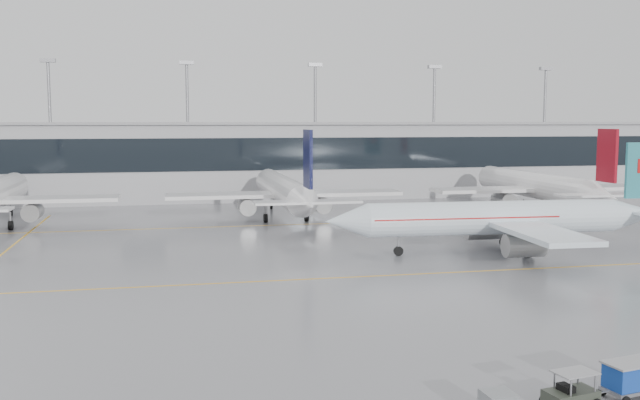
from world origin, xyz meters
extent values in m
plane|color=gray|center=(0.00, 0.00, 0.00)|extent=(320.00, 320.00, 0.00)
cube|color=gold|center=(0.00, 0.00, 0.01)|extent=(120.00, 0.25, 0.01)
cube|color=gold|center=(0.00, 30.00, 0.01)|extent=(120.00, 0.25, 0.01)
cube|color=#9C9CA0|center=(0.00, 62.00, 6.00)|extent=(180.00, 15.00, 12.00)
cube|color=black|center=(0.00, 54.45, 7.50)|extent=(180.00, 0.20, 5.00)
cube|color=gray|center=(0.00, 62.00, 12.20)|extent=(182.00, 16.00, 0.40)
cylinder|color=gray|center=(-33.00, 68.00, 11.00)|extent=(0.50, 0.50, 22.00)
cube|color=gray|center=(-33.00, 68.00, 22.30)|extent=(2.40, 1.00, 0.60)
cylinder|color=gray|center=(-11.00, 68.00, 11.00)|extent=(0.50, 0.50, 22.00)
cube|color=gray|center=(-11.00, 68.00, 22.30)|extent=(2.40, 1.00, 0.60)
cylinder|color=gray|center=(11.00, 68.00, 11.00)|extent=(0.50, 0.50, 22.00)
cube|color=gray|center=(11.00, 68.00, 22.30)|extent=(2.40, 1.00, 0.60)
cylinder|color=gray|center=(33.00, 68.00, 11.00)|extent=(0.50, 0.50, 22.00)
cube|color=gray|center=(33.00, 68.00, 22.30)|extent=(2.40, 1.00, 0.60)
cylinder|color=gray|center=(55.00, 68.00, 11.00)|extent=(0.50, 0.50, 22.00)
cube|color=gray|center=(55.00, 68.00, 22.30)|extent=(2.40, 1.00, 0.60)
cylinder|color=silver|center=(15.96, 7.57, 3.41)|extent=(24.68, 4.36, 3.22)
cone|color=silver|center=(1.69, 8.24, 3.41)|extent=(4.15, 3.40, 3.22)
cone|color=silver|center=(31.02, 6.87, 3.41)|extent=(5.74, 3.48, 3.22)
cube|color=silver|center=(17.45, 7.50, 3.01)|extent=(6.23, 26.80, 0.45)
cube|color=silver|center=(31.22, 6.86, 3.71)|extent=(3.27, 10.35, 0.25)
cylinder|color=gray|center=(16.73, 2.73, 1.51)|extent=(3.69, 2.27, 2.10)
cylinder|color=gray|center=(17.18, 12.32, 1.51)|extent=(3.69, 2.27, 2.10)
cylinder|color=gray|center=(6.69, 8.00, 1.12)|extent=(0.20, 0.20, 1.35)
cylinder|color=black|center=(6.69, 8.00, 0.45)|extent=(0.91, 0.34, 0.90)
cylinder|color=gray|center=(18.33, 4.86, 1.22)|extent=(0.24, 0.24, 1.35)
cylinder|color=black|center=(18.33, 4.86, 0.55)|extent=(1.12, 0.50, 1.10)
cylinder|color=gray|center=(18.57, 10.05, 1.22)|extent=(0.24, 0.24, 1.35)
cylinder|color=black|center=(18.57, 10.05, 0.55)|extent=(1.12, 0.50, 1.10)
cube|color=#B70F0F|center=(12.96, 7.71, 3.61)|extent=(18.13, 4.09, 0.12)
cone|color=white|center=(-35.00, 50.68, 3.80)|extent=(3.59, 4.00, 3.59)
cylinder|color=gray|center=(-30.20, 34.00, 1.90)|extent=(2.10, 3.60, 2.10)
cylinder|color=gray|center=(-35.00, 45.68, 1.23)|extent=(0.20, 0.20, 1.56)
cylinder|color=black|center=(-35.00, 45.68, 0.45)|extent=(0.30, 0.90, 0.90)
cylinder|color=gray|center=(-32.40, 32.50, 1.33)|extent=(0.24, 0.24, 1.56)
cylinder|color=black|center=(-32.40, 32.50, 0.55)|extent=(0.45, 1.10, 1.10)
cylinder|color=white|center=(0.00, 35.00, 3.80)|extent=(3.59, 27.36, 3.59)
cone|color=white|center=(0.00, 50.68, 3.80)|extent=(3.59, 4.00, 3.59)
cone|color=white|center=(0.00, 18.52, 3.80)|extent=(3.59, 5.60, 3.59)
cube|color=white|center=(0.00, 33.50, 3.40)|extent=(29.64, 5.00, 0.45)
cube|color=white|center=(0.00, 18.32, 4.10)|extent=(11.40, 2.80, 0.25)
cube|color=black|center=(0.00, 18.12, 8.66)|extent=(0.35, 3.60, 6.12)
cylinder|color=gray|center=(-4.80, 34.00, 1.90)|extent=(2.10, 3.60, 2.10)
cylinder|color=gray|center=(4.80, 34.00, 1.90)|extent=(2.10, 3.60, 2.10)
cylinder|color=gray|center=(0.00, 45.68, 1.23)|extent=(0.20, 0.20, 1.56)
cylinder|color=black|center=(0.00, 45.68, 0.45)|extent=(0.30, 0.90, 0.90)
cylinder|color=gray|center=(-2.60, 32.50, 1.33)|extent=(0.24, 0.24, 1.56)
cylinder|color=black|center=(-2.60, 32.50, 0.55)|extent=(0.45, 1.10, 1.10)
cylinder|color=gray|center=(2.60, 32.50, 1.33)|extent=(0.24, 0.24, 1.56)
cylinder|color=black|center=(2.60, 32.50, 0.55)|extent=(0.45, 1.10, 1.10)
cylinder|color=white|center=(35.00, 35.00, 3.80)|extent=(3.59, 27.36, 3.59)
cone|color=white|center=(35.00, 50.68, 3.80)|extent=(3.59, 4.00, 3.59)
cone|color=white|center=(35.00, 18.52, 3.80)|extent=(3.59, 5.60, 3.59)
cube|color=white|center=(35.00, 33.50, 3.40)|extent=(29.64, 5.00, 0.45)
cube|color=white|center=(35.00, 18.32, 4.10)|extent=(11.40, 2.80, 0.25)
cube|color=maroon|center=(35.00, 18.12, 8.66)|extent=(0.35, 3.60, 6.12)
cylinder|color=gray|center=(30.20, 34.00, 1.90)|extent=(2.10, 3.60, 2.10)
cylinder|color=gray|center=(39.80, 34.00, 1.90)|extent=(2.10, 3.60, 2.10)
cylinder|color=gray|center=(35.00, 45.68, 1.23)|extent=(0.20, 0.20, 1.56)
cylinder|color=black|center=(35.00, 45.68, 0.45)|extent=(0.30, 0.90, 0.90)
cylinder|color=gray|center=(32.40, 32.50, 1.33)|extent=(0.24, 0.24, 1.56)
cylinder|color=black|center=(32.40, 32.50, 0.55)|extent=(0.45, 1.10, 1.10)
cylinder|color=gray|center=(37.60, 32.50, 1.33)|extent=(0.24, 0.24, 1.56)
cylinder|color=black|center=(37.60, 32.50, 0.55)|extent=(0.45, 1.10, 1.10)
cube|color=#2E332A|center=(2.85, -27.77, 0.53)|extent=(2.48, 1.64, 0.67)
cube|color=gray|center=(3.04, -27.73, 1.64)|extent=(2.01, 1.55, 0.06)
cube|color=black|center=(2.57, -27.82, 0.96)|extent=(0.61, 0.84, 0.38)
cylinder|color=gray|center=(4.54, -27.45, 0.48)|extent=(1.14, 0.29, 0.08)
cylinder|color=gray|center=(2.48, -28.37, 1.19)|extent=(0.08, 0.08, 0.86)
cylinder|color=gray|center=(2.29, -27.34, 1.19)|extent=(0.08, 0.08, 0.86)
cylinder|color=gray|center=(3.79, -28.13, 1.19)|extent=(0.08, 0.08, 0.86)
cylinder|color=gray|center=(3.60, -27.09, 1.19)|extent=(0.08, 0.08, 0.86)
cylinder|color=black|center=(1.89, -27.32, 0.29)|extent=(0.60, 0.29, 0.57)
cylinder|color=black|center=(3.58, -27.00, 0.29)|extent=(0.60, 0.29, 0.57)
cube|color=gray|center=(6.39, -27.11, 0.41)|extent=(2.94, 1.85, 0.16)
cube|color=#133C9F|center=(6.39, -27.11, 1.05)|extent=(2.74, 1.73, 1.09)
cube|color=gray|center=(6.39, -27.11, 1.64)|extent=(2.96, 1.94, 0.09)
cylinder|color=black|center=(5.19, -26.64, 0.23)|extent=(0.48, 0.25, 0.46)
cylinder|color=black|center=(7.34, -26.23, 0.23)|extent=(0.48, 0.25, 0.46)
camera|label=1|loc=(-14.20, -54.99, 12.64)|focal=40.00mm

